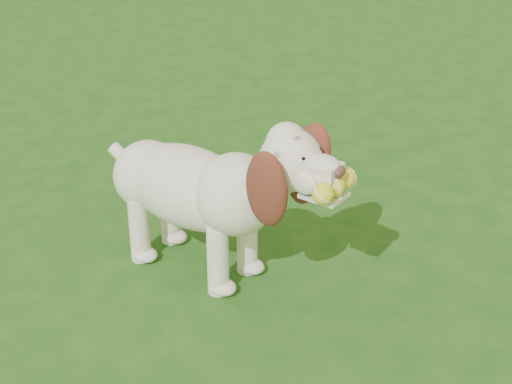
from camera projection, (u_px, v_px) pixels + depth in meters
ground at (215, 264)px, 3.72m from camera, size 80.00×80.00×0.00m
dog at (208, 186)px, 3.46m from camera, size 0.69×1.27×0.84m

